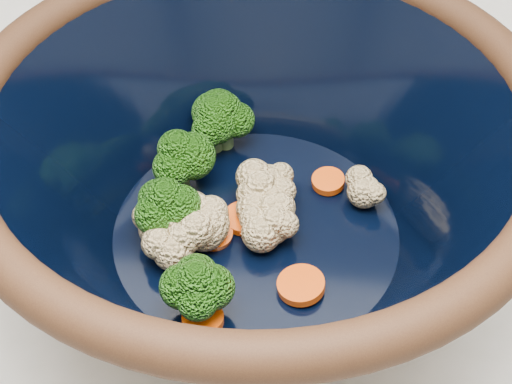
% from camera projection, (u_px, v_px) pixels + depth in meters
% --- Properties ---
extents(mixing_bowl, '(0.46, 0.46, 0.16)m').
position_uv_depth(mixing_bowl, '(256.00, 176.00, 0.48)').
color(mixing_bowl, black).
rests_on(mixing_bowl, counter).
extents(vegetable_pile, '(0.17, 0.21, 0.06)m').
position_uv_depth(vegetable_pile, '(215.00, 192.00, 0.51)').
color(vegetable_pile, '#608442').
rests_on(vegetable_pile, mixing_bowl).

